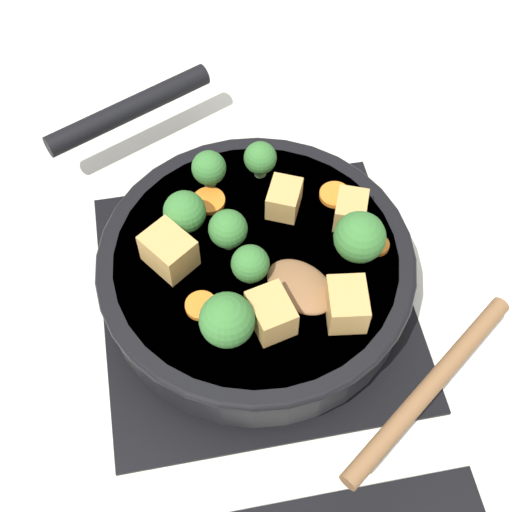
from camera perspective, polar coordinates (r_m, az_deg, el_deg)
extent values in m
plane|color=silver|center=(0.73, 0.00, -3.44)|extent=(2.40, 2.40, 0.00)
cube|color=black|center=(0.73, 0.00, -3.28)|extent=(0.31, 0.31, 0.01)
torus|color=black|center=(0.71, 0.00, -2.64)|extent=(0.24, 0.24, 0.01)
cube|color=black|center=(0.71, 0.00, -2.64)|extent=(0.01, 0.23, 0.01)
cube|color=black|center=(0.71, 0.00, -2.64)|extent=(0.23, 0.01, 0.01)
cylinder|color=black|center=(0.69, 0.00, -1.24)|extent=(0.29, 0.29, 0.05)
cylinder|color=#5B3316|center=(0.68, 0.00, -1.06)|extent=(0.27, 0.27, 0.05)
torus|color=black|center=(0.67, 0.00, -0.19)|extent=(0.30, 0.30, 0.01)
cylinder|color=black|center=(0.81, -10.11, 11.48)|extent=(0.19, 0.10, 0.02)
ellipsoid|color=brown|center=(0.64, 3.57, -2.46)|extent=(0.08, 0.08, 0.01)
cylinder|color=brown|center=(0.61, 13.73, -10.17)|extent=(0.18, 0.14, 0.02)
cube|color=tan|center=(0.68, 2.27, 4.61)|extent=(0.04, 0.05, 0.03)
cube|color=tan|center=(0.68, 7.60, 3.64)|extent=(0.04, 0.04, 0.03)
cube|color=tan|center=(0.61, 1.35, -4.59)|extent=(0.04, 0.05, 0.03)
cube|color=tan|center=(0.65, -6.99, 0.42)|extent=(0.05, 0.06, 0.04)
cube|color=tan|center=(0.62, 7.27, -3.86)|extent=(0.04, 0.05, 0.03)
cylinder|color=#709956|center=(0.62, -2.25, -6.18)|extent=(0.01, 0.01, 0.01)
sphere|color=#387533|center=(0.60, -2.33, -5.14)|extent=(0.05, 0.05, 0.05)
cylinder|color=#709956|center=(0.72, 0.33, 6.90)|extent=(0.01, 0.01, 0.01)
sphere|color=#387533|center=(0.70, 0.34, 7.86)|extent=(0.03, 0.03, 0.03)
cylinder|color=#709956|center=(0.67, -2.20, 1.21)|extent=(0.01, 0.01, 0.01)
sphere|color=#387533|center=(0.65, -2.26, 2.18)|extent=(0.04, 0.04, 0.04)
cylinder|color=#709956|center=(0.66, 8.05, 0.34)|extent=(0.01, 0.01, 0.01)
sphere|color=#387533|center=(0.65, 8.29, 1.50)|extent=(0.05, 0.05, 0.05)
cylinder|color=#709956|center=(0.71, -3.71, 6.08)|extent=(0.01, 0.01, 0.01)
sphere|color=#387533|center=(0.70, -3.80, 7.06)|extent=(0.03, 0.03, 0.03)
cylinder|color=#709956|center=(0.68, -5.59, 2.48)|extent=(0.01, 0.01, 0.01)
sphere|color=#387533|center=(0.66, -5.73, 3.54)|extent=(0.04, 0.04, 0.04)
cylinder|color=#709956|center=(0.64, -0.45, -1.53)|extent=(0.01, 0.01, 0.01)
sphere|color=#387533|center=(0.63, -0.46, -0.63)|extent=(0.03, 0.03, 0.03)
cylinder|color=orange|center=(0.70, -3.79, 4.42)|extent=(0.03, 0.03, 0.01)
cylinder|color=orange|center=(0.63, -4.41, -3.98)|extent=(0.03, 0.03, 0.01)
cylinder|color=orange|center=(0.68, 9.64, 0.87)|extent=(0.02, 0.02, 0.01)
cylinder|color=orange|center=(0.71, 6.33, 4.90)|extent=(0.03, 0.03, 0.01)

